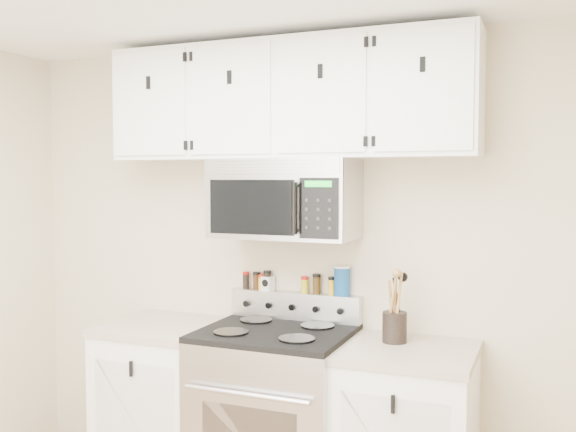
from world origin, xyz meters
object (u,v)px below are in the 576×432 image
object	(u,v)px
range	(275,417)
salt_canister	(342,281)
microwave	(285,198)
utensil_crock	(395,325)

from	to	relation	value
range	salt_canister	bearing A→B (deg)	45.97
microwave	utensil_crock	world-z (taller)	microwave
range	utensil_crock	distance (m)	0.80
range	microwave	distance (m)	1.15
microwave	salt_canister	xyz separation A→B (m)	(0.27, 0.16, -0.45)
microwave	salt_canister	bearing A→B (deg)	29.73
microwave	utensil_crock	distance (m)	0.87
range	utensil_crock	world-z (taller)	utensil_crock
salt_canister	range	bearing A→B (deg)	-134.03
range	utensil_crock	bearing A→B (deg)	9.30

